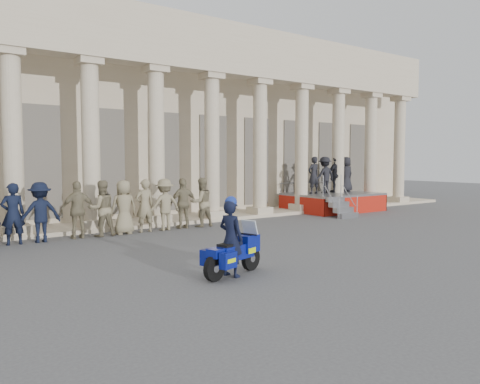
# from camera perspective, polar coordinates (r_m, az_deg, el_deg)

# --- Properties ---
(ground) EXTENTS (90.00, 90.00, 0.00)m
(ground) POSITION_cam_1_polar(r_m,az_deg,el_deg) (11.65, 1.25, -9.18)
(ground) COLOR #4A4A4C
(ground) RESTS_ON ground
(building) EXTENTS (40.00, 12.50, 9.00)m
(building) POSITION_cam_1_polar(r_m,az_deg,el_deg) (24.85, -19.68, 8.08)
(building) COLOR #BAA88B
(building) RESTS_ON ground
(reviewing_stand) EXTENTS (4.56, 4.29, 2.79)m
(reviewing_stand) POSITION_cam_1_polar(r_m,az_deg,el_deg) (24.59, 11.23, 1.17)
(reviewing_stand) COLOR gray
(reviewing_stand) RESTS_ON ground
(motorcycle) EXTENTS (1.86, 1.01, 1.22)m
(motorcycle) POSITION_cam_1_polar(r_m,az_deg,el_deg) (10.77, -0.76, -7.39)
(motorcycle) COLOR black
(motorcycle) RESTS_ON ground
(rider) EXTENTS (0.58, 0.73, 1.83)m
(rider) POSITION_cam_1_polar(r_m,az_deg,el_deg) (10.62, -1.11, -5.46)
(rider) COLOR black
(rider) RESTS_ON ground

